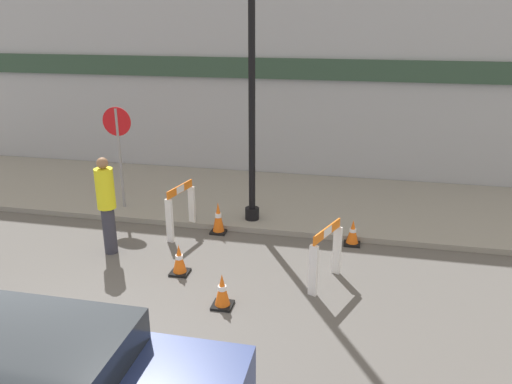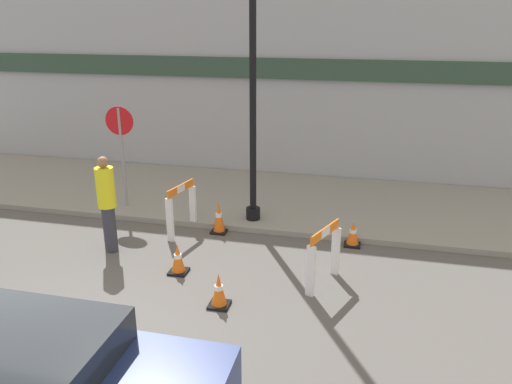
% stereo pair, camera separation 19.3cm
% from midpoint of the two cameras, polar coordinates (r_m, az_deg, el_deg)
% --- Properties ---
extents(ground_plane, '(60.00, 60.00, 0.00)m').
position_cam_midpoint_polar(ground_plane, '(6.70, -20.96, -18.90)').
color(ground_plane, '#565451').
extents(sidewalk_slab, '(18.00, 3.69, 0.11)m').
position_cam_midpoint_polar(sidewalk_slab, '(11.75, -3.95, -0.28)').
color(sidewalk_slab, gray).
rests_on(sidewalk_slab, ground_plane).
extents(storefront_facade, '(18.00, 0.22, 5.50)m').
position_cam_midpoint_polar(storefront_facade, '(12.97, -1.67, 13.86)').
color(storefront_facade, '#A3A8B2').
rests_on(storefront_facade, ground_plane).
extents(streetlamp_post, '(0.44, 0.44, 6.13)m').
position_cam_midpoint_polar(streetlamp_post, '(9.41, 0.24, 19.34)').
color(streetlamp_post, black).
rests_on(streetlamp_post, sidewalk_slab).
extents(stop_sign, '(0.60, 0.07, 2.17)m').
position_cam_midpoint_polar(stop_sign, '(10.82, -14.67, 5.73)').
color(stop_sign, gray).
rests_on(stop_sign, sidewalk_slab).
extents(barricade_0, '(0.45, 0.87, 0.98)m').
position_cam_midpoint_polar(barricade_0, '(7.88, 8.47, -7.01)').
color(barricade_0, white).
rests_on(barricade_0, ground_plane).
extents(barricade_1, '(0.31, 0.87, 1.00)m').
position_cam_midpoint_polar(barricade_1, '(9.69, -7.95, -1.75)').
color(barricade_1, white).
rests_on(barricade_1, ground_plane).
extents(traffic_cone_0, '(0.30, 0.30, 0.49)m').
position_cam_midpoint_polar(traffic_cone_0, '(9.40, 11.60, -4.71)').
color(traffic_cone_0, black).
rests_on(traffic_cone_0, ground_plane).
extents(traffic_cone_1, '(0.30, 0.30, 0.53)m').
position_cam_midpoint_polar(traffic_cone_1, '(7.39, -3.51, -11.21)').
color(traffic_cone_1, black).
rests_on(traffic_cone_1, ground_plane).
extents(traffic_cone_2, '(0.30, 0.30, 0.52)m').
position_cam_midpoint_polar(traffic_cone_2, '(8.35, -8.26, -7.60)').
color(traffic_cone_2, black).
rests_on(traffic_cone_2, ground_plane).
extents(traffic_cone_3, '(0.30, 0.30, 0.64)m').
position_cam_midpoint_polar(traffic_cone_3, '(9.75, -3.70, -2.96)').
color(traffic_cone_3, black).
rests_on(traffic_cone_3, ground_plane).
extents(person_worker, '(0.37, 0.37, 1.77)m').
position_cam_midpoint_polar(person_worker, '(9.08, -16.09, -1.02)').
color(person_worker, '#33333D').
rests_on(person_worker, ground_plane).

